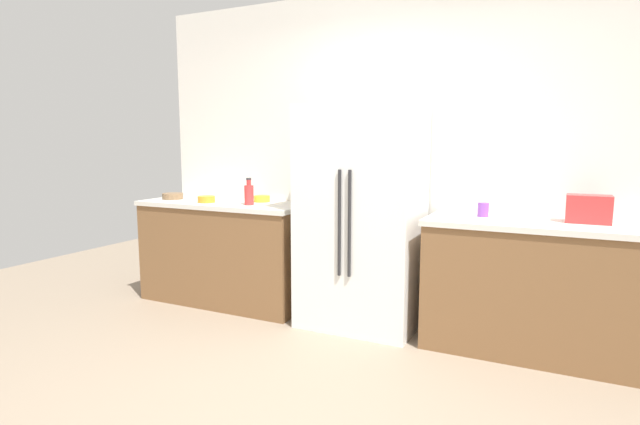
{
  "coord_description": "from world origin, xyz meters",
  "views": [
    {
      "loc": [
        1.2,
        -2.2,
        1.45
      ],
      "look_at": [
        -0.09,
        0.44,
        1.05
      ],
      "focal_mm": 28.08,
      "sensor_mm": 36.0,
      "label": 1
    }
  ],
  "objects": [
    {
      "name": "ground_plane",
      "position": [
        0.0,
        0.0,
        0.0
      ],
      "size": [
        9.28,
        9.28,
        0.0
      ],
      "primitive_type": "plane",
      "color": "gray"
    },
    {
      "name": "kitchen_back_panel",
      "position": [
        0.0,
        1.84,
        1.35
      ],
      "size": [
        4.64,
        0.1,
        2.7
      ],
      "primitive_type": "cube",
      "color": "silver",
      "rests_on": "ground_plane"
    },
    {
      "name": "counter_left",
      "position": [
        -1.55,
        1.47,
        0.47
      ],
      "size": [
        1.58,
        0.64,
        0.93
      ],
      "color": "brown",
      "rests_on": "ground_plane"
    },
    {
      "name": "counter_right",
      "position": [
        1.06,
        1.47,
        0.47
      ],
      "size": [
        1.48,
        0.64,
        0.93
      ],
      "color": "brown",
      "rests_on": "ground_plane"
    },
    {
      "name": "refrigerator",
      "position": [
        -0.22,
        1.45,
        0.87
      ],
      "size": [
        0.91,
        0.66,
        1.75
      ],
      "color": "white",
      "rests_on": "ground_plane"
    },
    {
      "name": "toaster",
      "position": [
        1.36,
        1.54,
        1.02
      ],
      "size": [
        0.27,
        0.16,
        0.19
      ],
      "primitive_type": "cube",
      "color": "red",
      "rests_on": "counter_right"
    },
    {
      "name": "bottle_a",
      "position": [
        -1.22,
        1.38,
        1.02
      ],
      "size": [
        0.08,
        0.08,
        0.23
      ],
      "color": "red",
      "rests_on": "counter_left"
    },
    {
      "name": "cup_a",
      "position": [
        0.93,
        1.43,
        0.97
      ],
      "size": [
        0.09,
        0.09,
        0.09
      ],
      "primitive_type": "cylinder",
      "color": "white",
      "rests_on": "counter_right"
    },
    {
      "name": "cup_b",
      "position": [
        0.69,
        1.53,
        0.98
      ],
      "size": [
        0.08,
        0.08,
        0.1
      ],
      "primitive_type": "cylinder",
      "color": "purple",
      "rests_on": "counter_right"
    },
    {
      "name": "bowl_a",
      "position": [
        -1.67,
        1.36,
        0.96
      ],
      "size": [
        0.16,
        0.16,
        0.06
      ],
      "primitive_type": "cylinder",
      "color": "orange",
      "rests_on": "counter_left"
    },
    {
      "name": "bowl_b",
      "position": [
        -1.25,
        1.62,
        0.96
      ],
      "size": [
        0.14,
        0.14,
        0.06
      ],
      "primitive_type": "cylinder",
      "color": "yellow",
      "rests_on": "counter_left"
    },
    {
      "name": "bowl_c",
      "position": [
        -2.13,
        1.44,
        0.96
      ],
      "size": [
        0.19,
        0.19,
        0.06
      ],
      "primitive_type": "cylinder",
      "color": "brown",
      "rests_on": "counter_left"
    }
  ]
}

